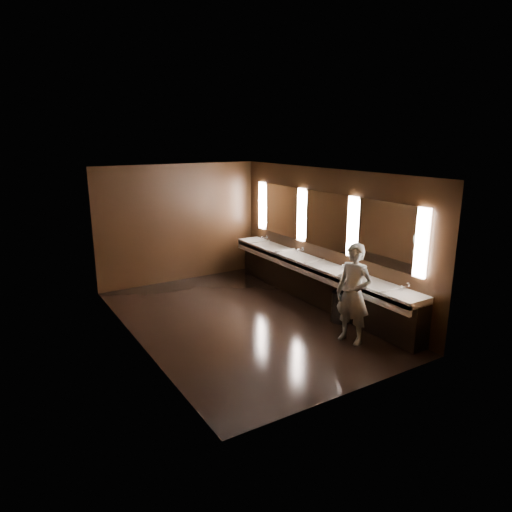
# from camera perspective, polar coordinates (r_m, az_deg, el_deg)

# --- Properties ---
(floor) EXTENTS (6.00, 6.00, 0.00)m
(floor) POSITION_cam_1_polar(r_m,az_deg,el_deg) (8.84, -1.73, -7.98)
(floor) COLOR black
(floor) RESTS_ON ground
(ceiling) EXTENTS (4.00, 6.00, 0.02)m
(ceiling) POSITION_cam_1_polar(r_m,az_deg,el_deg) (8.18, -1.88, 10.42)
(ceiling) COLOR #2D2D2B
(ceiling) RESTS_ON wall_back
(wall_back) EXTENTS (4.00, 0.02, 2.80)m
(wall_back) POSITION_cam_1_polar(r_m,az_deg,el_deg) (11.05, -9.60, 4.03)
(wall_back) COLOR black
(wall_back) RESTS_ON floor
(wall_front) EXTENTS (4.00, 0.02, 2.80)m
(wall_front) POSITION_cam_1_polar(r_m,az_deg,el_deg) (6.09, 12.46, -4.95)
(wall_front) COLOR black
(wall_front) RESTS_ON floor
(wall_left) EXTENTS (0.02, 6.00, 2.80)m
(wall_left) POSITION_cam_1_polar(r_m,az_deg,el_deg) (7.64, -14.92, -1.06)
(wall_left) COLOR black
(wall_left) RESTS_ON floor
(wall_right) EXTENTS (0.02, 6.00, 2.80)m
(wall_right) POSITION_cam_1_polar(r_m,az_deg,el_deg) (9.53, 8.69, 2.37)
(wall_right) COLOR black
(wall_right) RESTS_ON floor
(sink_counter) EXTENTS (0.55, 5.40, 1.01)m
(sink_counter) POSITION_cam_1_polar(r_m,az_deg,el_deg) (9.63, 7.54, -3.03)
(sink_counter) COLOR black
(sink_counter) RESTS_ON floor
(mirror_band) EXTENTS (0.06, 5.03, 1.15)m
(mirror_band) POSITION_cam_1_polar(r_m,az_deg,el_deg) (9.45, 8.68, 4.43)
(mirror_band) COLOR white
(mirror_band) RESTS_ON wall_right
(person) EXTENTS (0.57, 0.72, 1.72)m
(person) POSITION_cam_1_polar(r_m,az_deg,el_deg) (7.84, 12.08, -4.63)
(person) COLOR #83A4C3
(person) RESTS_ON floor
(trash_bin) EXTENTS (0.43, 0.43, 0.58)m
(trash_bin) POSITION_cam_1_polar(r_m,az_deg,el_deg) (8.83, 10.61, -6.25)
(trash_bin) COLOR black
(trash_bin) RESTS_ON floor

